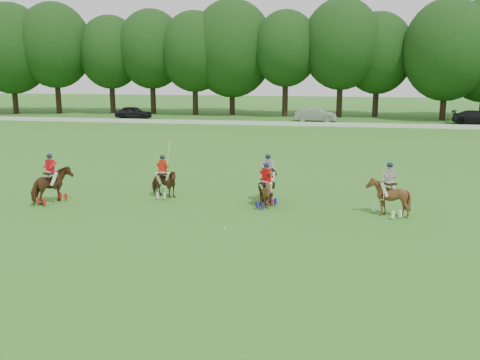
% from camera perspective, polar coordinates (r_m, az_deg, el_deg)
% --- Properties ---
extents(ground, '(180.00, 180.00, 0.00)m').
position_cam_1_polar(ground, '(20.79, -6.24, -6.08)').
color(ground, '#2D7020').
rests_on(ground, ground).
extents(tree_line, '(117.98, 14.32, 14.75)m').
position_cam_1_polar(tree_line, '(67.23, 5.19, 13.77)').
color(tree_line, black).
rests_on(tree_line, ground).
extents(boundary_rail, '(120.00, 0.10, 0.44)m').
position_cam_1_polar(boundary_rail, '(57.58, 4.00, 6.04)').
color(boundary_rail, white).
rests_on(boundary_rail, ground).
extents(car_left, '(4.37, 1.77, 1.49)m').
position_cam_1_polar(car_left, '(65.97, -11.29, 7.10)').
color(car_left, black).
rests_on(car_left, ground).
extents(car_mid, '(4.75, 1.81, 1.55)m').
position_cam_1_polar(car_mid, '(61.76, 8.08, 6.90)').
color(car_mid, '#9B9BA1').
rests_on(car_mid, ground).
extents(car_right, '(5.53, 3.56, 1.49)m').
position_cam_1_polar(car_right, '(63.75, 23.97, 6.10)').
color(car_right, black).
rests_on(car_right, ground).
extents(polo_red_a, '(1.63, 2.20, 2.39)m').
position_cam_1_polar(polo_red_a, '(26.91, -19.46, -0.53)').
color(polo_red_a, '#4D2A14').
rests_on(polo_red_a, ground).
extents(polo_red_b, '(1.51, 1.32, 2.69)m').
position_cam_1_polar(polo_red_b, '(26.73, -8.21, -0.29)').
color(polo_red_b, '#4D2A14').
rests_on(polo_red_b, ground).
extents(polo_red_c, '(1.57, 1.62, 2.10)m').
position_cam_1_polar(polo_red_c, '(24.64, 2.82, -1.30)').
color(polo_red_c, '#4D2A14').
rests_on(polo_red_c, ground).
extents(polo_stripe_a, '(1.24, 2.03, 2.35)m').
position_cam_1_polar(polo_stripe_a, '(25.51, 2.97, -0.55)').
color(polo_stripe_a, '#4D2A14').
rests_on(polo_stripe_a, ground).
extents(polo_stripe_b, '(1.98, 2.02, 2.38)m').
position_cam_1_polar(polo_stripe_b, '(24.15, 15.51, -1.71)').
color(polo_stripe_b, '#4D2A14').
rests_on(polo_stripe_b, ground).
extents(polo_ball, '(0.09, 0.09, 0.09)m').
position_cam_1_polar(polo_ball, '(21.51, -1.64, -5.25)').
color(polo_ball, white).
rests_on(polo_ball, ground).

